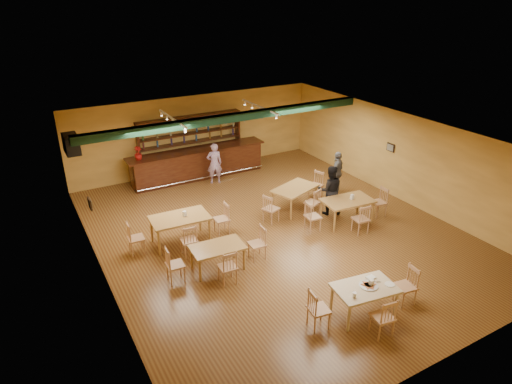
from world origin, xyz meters
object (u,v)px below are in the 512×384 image
bar_counter (198,163)px  dining_table_a (181,230)px  dining_table_b (295,198)px  dining_table_d (347,211)px  patron_bar (214,163)px  near_table (364,301)px  dining_table_c (218,258)px  patron_right_a (330,190)px

bar_counter → dining_table_a: bearing=-118.6°
bar_counter → dining_table_b: bar_counter is taller
dining_table_d → patron_bar: size_ratio=0.99×
near_table → dining_table_b: bearing=80.6°
dining_table_c → dining_table_d: (4.59, 0.37, 0.05)m
dining_table_a → patron_bar: bearing=55.7°
dining_table_c → near_table: 3.83m
patron_bar → dining_table_b: bearing=126.8°
dining_table_b → patron_bar: bearing=93.5°
dining_table_b → dining_table_c: size_ratio=1.12×
dining_table_b → patron_right_a: 1.21m
bar_counter → patron_bar: 0.91m
dining_table_d → near_table: bearing=-119.6°
patron_right_a → dining_table_d: bearing=122.7°
dining_table_b → patron_bar: patron_bar is taller
patron_bar → bar_counter: bearing=-54.3°
dining_table_a → near_table: 5.54m
bar_counter → patron_right_a: size_ratio=3.29×
patron_bar → patron_right_a: patron_right_a is taller
near_table → patron_bar: 8.51m
dining_table_b → dining_table_c: 4.19m
dining_table_b → dining_table_d: 1.82m
dining_table_c → patron_bar: bearing=69.5°
dining_table_b → dining_table_c: dining_table_b is taller
dining_table_c → dining_table_d: bearing=8.0°
dining_table_a → dining_table_d: bearing=-12.6°
dining_table_d → patron_bar: bearing=120.2°
dining_table_d → dining_table_b: bearing=124.7°
dining_table_c → near_table: bearing=-53.9°
dining_table_d → near_table: size_ratio=1.13×
dining_table_d → patron_right_a: 0.90m
dining_table_c → near_table: (2.07, -3.22, 0.02)m
dining_table_b → dining_table_d: size_ratio=0.99×
dining_table_c → dining_table_d: size_ratio=0.88×
dining_table_b → patron_right_a: size_ratio=0.93×
dining_table_a → dining_table_b: size_ratio=1.06×
bar_counter → dining_table_d: size_ratio=3.50×
dining_table_d → near_table: 4.39m
bar_counter → patron_bar: size_ratio=3.47×
dining_table_b → near_table: 5.43m
near_table → patron_right_a: patron_right_a is taller
dining_table_a → dining_table_c: (0.35, -1.76, -0.07)m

